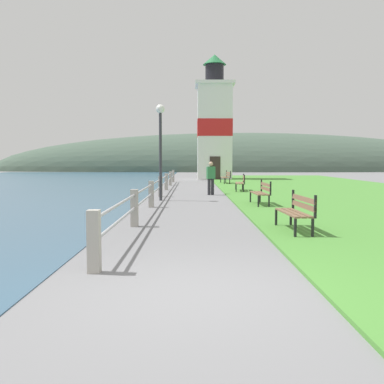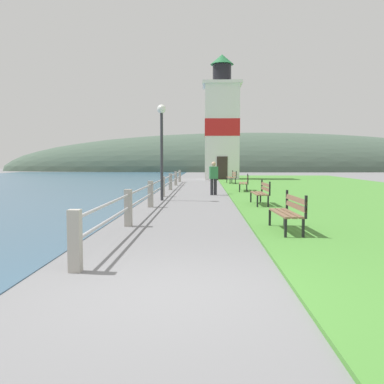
{
  "view_description": "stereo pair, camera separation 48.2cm",
  "coord_description": "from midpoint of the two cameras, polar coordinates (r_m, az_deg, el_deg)",
  "views": [
    {
      "loc": [
        -0.03,
        -5.25,
        1.67
      ],
      "look_at": [
        -0.1,
        13.21,
        0.3
      ],
      "focal_mm": 40.0,
      "sensor_mm": 36.0,
      "label": 1
    },
    {
      "loc": [
        0.45,
        -5.24,
        1.67
      ],
      "look_at": [
        -0.1,
        13.21,
        0.3
      ],
      "focal_mm": 40.0,
      "sensor_mm": 36.0,
      "label": 2
    }
  ],
  "objects": [
    {
      "name": "park_bench_by_lighthouse",
      "position": [
        30.24,
        4.36,
        2.08
      ],
      "size": [
        0.61,
        1.83,
        0.94
      ],
      "rotation": [
        0.0,
        0.0,
        3.22
      ],
      "color": "brown",
      "rests_on": "ground_plane"
    },
    {
      "name": "ground_plane",
      "position": [
        5.51,
        -2.03,
        -13.37
      ],
      "size": [
        160.0,
        160.0,
        0.0
      ],
      "primitive_type": "plane",
      "color": "slate"
    },
    {
      "name": "distant_hillside",
      "position": [
        68.3,
        6.77,
        2.81
      ],
      "size": [
        80.0,
        16.0,
        12.0
      ],
      "color": "#475B4C",
      "rests_on": "ground_plane"
    },
    {
      "name": "seawall_railing",
      "position": [
        19.7,
        -4.72,
        0.96
      ],
      "size": [
        0.18,
        26.87,
        0.94
      ],
      "color": "#A8A399",
      "rests_on": "ground_plane"
    },
    {
      "name": "grass_verge",
      "position": [
        22.83,
        19.06,
        -0.11
      ],
      "size": [
        12.0,
        48.87,
        0.06
      ],
      "color": "#4C8E38",
      "rests_on": "ground_plane"
    },
    {
      "name": "person_strolling",
      "position": [
        20.62,
        2.07,
        2.02
      ],
      "size": [
        0.43,
        0.31,
        1.61
      ],
      "rotation": [
        0.0,
        0.0,
        1.83
      ],
      "color": "#28282D",
      "rests_on": "ground_plane"
    },
    {
      "name": "park_bench_midway",
      "position": [
        15.77,
        8.64,
        0.08
      ],
      "size": [
        0.52,
        1.72,
        0.94
      ],
      "rotation": [
        0.0,
        0.0,
        3.17
      ],
      "color": "brown",
      "rests_on": "ground_plane"
    },
    {
      "name": "lamp_post",
      "position": [
        17.83,
        -4.8,
        7.66
      ],
      "size": [
        0.36,
        0.36,
        3.96
      ],
      "color": "#333338",
      "rests_on": "ground_plane"
    },
    {
      "name": "park_bench_far",
      "position": [
        22.75,
        6.19,
        1.37
      ],
      "size": [
        0.64,
        1.97,
        0.94
      ],
      "rotation": [
        0.0,
        0.0,
        3.05
      ],
      "color": "brown",
      "rests_on": "ground_plane"
    },
    {
      "name": "lighthouse",
      "position": [
        37.87,
        2.84,
        8.82
      ],
      "size": [
        3.36,
        3.36,
        10.81
      ],
      "color": "white",
      "rests_on": "ground_plane"
    },
    {
      "name": "park_bench_near",
      "position": [
        10.03,
        12.7,
        -2.34
      ],
      "size": [
        0.55,
        1.71,
        0.94
      ],
      "rotation": [
        0.0,
        0.0,
        3.19
      ],
      "color": "brown",
      "rests_on": "ground_plane"
    }
  ]
}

